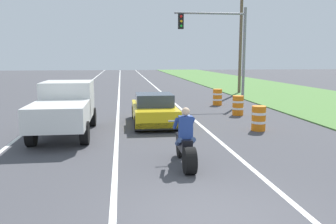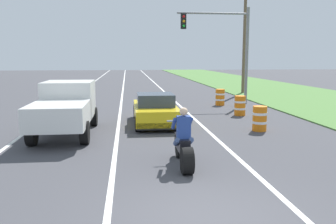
{
  "view_description": "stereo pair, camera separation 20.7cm",
  "coord_description": "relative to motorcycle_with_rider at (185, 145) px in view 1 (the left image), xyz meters",
  "views": [
    {
      "loc": [
        -1.6,
        -5.88,
        2.92
      ],
      "look_at": [
        0.04,
        6.52,
        1.0
      ],
      "focal_mm": 37.96,
      "sensor_mm": 36.0,
      "label": 1
    },
    {
      "loc": [
        -1.39,
        -5.91,
        2.92
      ],
      "look_at": [
        0.04,
        6.52,
        1.0
      ],
      "focal_mm": 37.96,
      "sensor_mm": 36.0,
      "label": 2
    }
  ],
  "objects": [
    {
      "name": "ground_plane",
      "position": [
        -0.08,
        -3.23,
        -0.59
      ],
      "size": [
        160.0,
        160.0,
        0.0
      ],
      "primitive_type": "plane",
      "color": "#424247"
    },
    {
      "name": "lane_stripe_left_solid",
      "position": [
        -5.48,
        16.77,
        -0.59
      ],
      "size": [
        0.14,
        120.0,
        0.01
      ],
      "primitive_type": "cube",
      "color": "white",
      "rests_on": "ground"
    },
    {
      "name": "lane_stripe_right_solid",
      "position": [
        1.72,
        16.77,
        -0.59
      ],
      "size": [
        0.14,
        120.0,
        0.01
      ],
      "primitive_type": "cube",
      "color": "white",
      "rests_on": "ground"
    },
    {
      "name": "lane_stripe_centre_dashed",
      "position": [
        -1.88,
        16.77,
        -0.59
      ],
      "size": [
        0.14,
        120.0,
        0.01
      ],
      "primitive_type": "cube",
      "color": "white",
      "rests_on": "ground"
    },
    {
      "name": "grass_verge_right",
      "position": [
        11.84,
        16.77,
        -0.56
      ],
      "size": [
        10.0,
        120.0,
        0.06
      ],
      "primitive_type": "cube",
      "color": "#517F3D",
      "rests_on": "ground"
    },
    {
      "name": "motorcycle_with_rider",
      "position": [
        0.0,
        0.0,
        0.0
      ],
      "size": [
        0.7,
        2.21,
        1.62
      ],
      "color": "black",
      "rests_on": "ground"
    },
    {
      "name": "sports_car_yellow",
      "position": [
        -0.26,
        6.33,
        0.04
      ],
      "size": [
        1.84,
        4.3,
        1.37
      ],
      "color": "yellow",
      "rests_on": "ground"
    },
    {
      "name": "pickup_truck_left_lane_white",
      "position": [
        -3.8,
        4.52,
        0.51
      ],
      "size": [
        2.02,
        4.8,
        1.98
      ],
      "color": "silver",
      "rests_on": "ground"
    },
    {
      "name": "traffic_light_mast_near",
      "position": [
        4.65,
        12.73,
        3.4
      ],
      "size": [
        4.54,
        0.34,
        6.0
      ],
      "color": "gray",
      "rests_on": "ground"
    },
    {
      "name": "utility_pole_roadside",
      "position": [
        8.03,
        19.26,
        3.53
      ],
      "size": [
        0.24,
        0.24,
        8.24
      ],
      "primitive_type": "cylinder",
      "color": "brown",
      "rests_on": "ground"
    },
    {
      "name": "construction_barrel_nearest",
      "position": [
        3.79,
        4.38,
        -0.09
      ],
      "size": [
        0.58,
        0.58,
        1.0
      ],
      "color": "orange",
      "rests_on": "ground"
    },
    {
      "name": "construction_barrel_mid",
      "position": [
        4.22,
        8.24,
        -0.09
      ],
      "size": [
        0.58,
        0.58,
        1.0
      ],
      "color": "orange",
      "rests_on": "ground"
    },
    {
      "name": "construction_barrel_far",
      "position": [
        4.22,
        12.16,
        -0.09
      ],
      "size": [
        0.58,
        0.58,
        1.0
      ],
      "color": "orange",
      "rests_on": "ground"
    }
  ]
}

